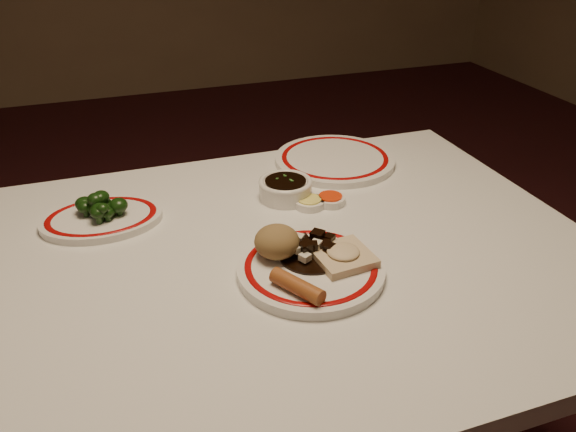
# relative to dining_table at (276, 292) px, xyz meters

# --- Properties ---
(dining_table) EXTENTS (1.20, 0.90, 0.75)m
(dining_table) POSITION_rel_dining_table_xyz_m (0.00, 0.00, 0.00)
(dining_table) COLOR white
(dining_table) RESTS_ON ground
(main_plate) EXTENTS (0.26, 0.26, 0.02)m
(main_plate) POSITION_rel_dining_table_xyz_m (0.04, -0.08, 0.10)
(main_plate) COLOR white
(main_plate) RESTS_ON dining_table
(rice_mound) EXTENTS (0.08, 0.08, 0.06)m
(rice_mound) POSITION_rel_dining_table_xyz_m (-0.01, -0.04, 0.14)
(rice_mound) COLOR olive
(rice_mound) RESTS_ON main_plate
(spring_roll) EXTENTS (0.07, 0.10, 0.03)m
(spring_roll) POSITION_rel_dining_table_xyz_m (-0.01, -0.15, 0.12)
(spring_roll) COLOR #9D5526
(spring_roll) RESTS_ON main_plate
(fried_wonton) EXTENTS (0.10, 0.10, 0.03)m
(fried_wonton) POSITION_rel_dining_table_xyz_m (0.09, -0.09, 0.12)
(fried_wonton) COLOR beige
(fried_wonton) RESTS_ON main_plate
(stirfry_heap) EXTENTS (0.11, 0.11, 0.03)m
(stirfry_heap) POSITION_rel_dining_table_xyz_m (0.05, -0.05, 0.12)
(stirfry_heap) COLOR black
(stirfry_heap) RESTS_ON main_plate
(broccoli_plate) EXTENTS (0.25, 0.22, 0.02)m
(broccoli_plate) POSITION_rel_dining_table_xyz_m (-0.29, 0.22, 0.10)
(broccoli_plate) COLOR white
(broccoli_plate) RESTS_ON dining_table
(broccoli_pile) EXTENTS (0.10, 0.09, 0.05)m
(broccoli_pile) POSITION_rel_dining_table_xyz_m (-0.29, 0.22, 0.13)
(broccoli_pile) COLOR #23471C
(broccoli_pile) RESTS_ON broccoli_plate
(soy_bowl) EXTENTS (0.11, 0.11, 0.04)m
(soy_bowl) POSITION_rel_dining_table_xyz_m (0.09, 0.20, 0.11)
(soy_bowl) COLOR white
(soy_bowl) RESTS_ON dining_table
(sweet_sour_dish) EXTENTS (0.06, 0.06, 0.02)m
(sweet_sour_dish) POSITION_rel_dining_table_xyz_m (0.17, 0.14, 0.10)
(sweet_sour_dish) COLOR white
(sweet_sour_dish) RESTS_ON dining_table
(mustard_dish) EXTENTS (0.06, 0.06, 0.02)m
(mustard_dish) POSITION_rel_dining_table_xyz_m (0.12, 0.14, 0.10)
(mustard_dish) COLOR white
(mustard_dish) RESTS_ON dining_table
(far_plate) EXTENTS (0.30, 0.30, 0.02)m
(far_plate) POSITION_rel_dining_table_xyz_m (0.26, 0.33, 0.10)
(far_plate) COLOR white
(far_plate) RESTS_ON dining_table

